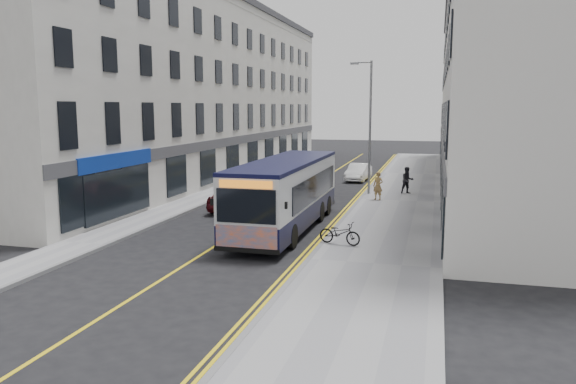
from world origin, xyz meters
The scene contains 17 objects.
ground centered at (0.00, 0.00, 0.00)m, with size 140.00×140.00×0.00m, color black.
pavement_east centered at (6.25, 12.00, 0.06)m, with size 4.50×64.00×0.12m, color gray.
pavement_west centered at (-5.00, 12.00, 0.06)m, with size 2.00×64.00×0.12m, color gray.
kerb_east centered at (4.00, 12.00, 0.07)m, with size 0.18×64.00×0.13m, color slate.
kerb_west centered at (-4.00, 12.00, 0.07)m, with size 0.18×64.00×0.13m, color slate.
road_centre_line centered at (0.00, 12.00, 0.00)m, with size 0.12×64.00×0.01m, color yellow.
road_dbl_yellow_inner centered at (3.55, 12.00, 0.00)m, with size 0.10×64.00×0.01m, color yellow.
road_dbl_yellow_outer centered at (3.75, 12.00, 0.00)m, with size 0.10×64.00×0.01m, color yellow.
terrace_east centered at (11.50, 21.00, 6.50)m, with size 6.00×46.00×13.00m, color silver.
terrace_west centered at (-9.00, 21.00, 6.50)m, with size 6.00×46.00×13.00m, color silver.
streetlamp centered at (4.17, 14.00, 4.38)m, with size 1.32×0.18×8.00m.
city_bus centered at (1.88, 3.57, 1.68)m, with size 2.47×10.55×3.07m.
bicycle centered at (4.69, 1.08, 0.56)m, with size 0.58×1.67×0.88m, color black.
pedestrian_near centered at (5.02, 11.84, 0.92)m, with size 0.58×0.38×1.60m, color #997745.
pedestrian_far centered at (6.50, 14.64, 0.93)m, with size 0.78×0.61×1.61m, color black.
car_white centered at (2.70, 20.73, 0.62)m, with size 1.30×3.74×1.23m, color white.
car_maroon centered at (-2.00, 7.41, 0.70)m, with size 1.66×4.13×1.41m, color #510D13.
Camera 1 is at (8.18, -19.68, 5.37)m, focal length 35.00 mm.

